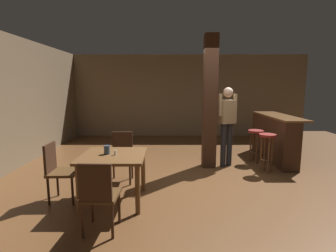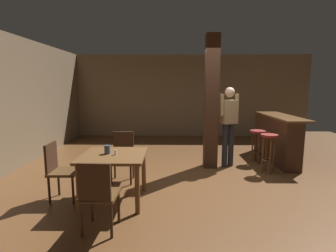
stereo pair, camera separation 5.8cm
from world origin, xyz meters
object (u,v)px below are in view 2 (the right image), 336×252
(salt_shaker, at_px, (115,152))
(bar_stool_near, at_px, (269,144))
(dining_table, at_px, (114,162))
(standing_person, at_px, (229,121))
(chair_north, at_px, (123,154))
(bar_stool_mid, at_px, (258,138))
(bar_counter, at_px, (276,137))
(chair_south, at_px, (98,193))
(napkin_cup, at_px, (107,150))
(chair_west, at_px, (59,168))

(salt_shaker, bearing_deg, bar_stool_near, 26.92)
(dining_table, relative_size, standing_person, 0.55)
(chair_north, bearing_deg, bar_stool_mid, 22.29)
(bar_counter, bearing_deg, dining_table, -145.14)
(dining_table, relative_size, chair_north, 1.06)
(dining_table, distance_m, chair_north, 0.91)
(salt_shaker, xyz_separation_m, bar_stool_near, (2.78, 1.41, -0.19))
(standing_person, relative_size, bar_counter, 0.86)
(chair_south, height_order, bar_counter, bar_counter)
(chair_north, relative_size, bar_stool_near, 1.13)
(chair_north, distance_m, standing_person, 2.36)
(chair_north, distance_m, napkin_cup, 0.93)
(chair_south, height_order, napkin_cup, chair_south)
(chair_west, relative_size, chair_north, 1.00)
(bar_counter, bearing_deg, standing_person, -156.94)
(napkin_cup, height_order, bar_counter, bar_counter)
(standing_person, height_order, bar_stool_near, standing_person)
(chair_north, height_order, chair_south, same)
(napkin_cup, bearing_deg, bar_counter, 33.81)
(napkin_cup, bearing_deg, chair_west, 179.89)
(dining_table, xyz_separation_m, napkin_cup, (-0.10, 0.02, 0.19))
(chair_south, distance_m, bar_counter, 4.62)
(chair_north, bearing_deg, bar_stool_near, 9.43)
(salt_shaker, bearing_deg, napkin_cup, 156.90)
(chair_south, relative_size, bar_counter, 0.45)
(dining_table, height_order, salt_shaker, salt_shaker)
(chair_north, distance_m, bar_counter, 3.65)
(dining_table, height_order, chair_south, chair_south)
(bar_stool_mid, bearing_deg, bar_counter, 25.48)
(bar_stool_near, bearing_deg, dining_table, -153.94)
(napkin_cup, bearing_deg, salt_shaker, -23.10)
(chair_north, height_order, salt_shaker, chair_north)
(bar_stool_near, bearing_deg, chair_south, -141.14)
(chair_south, xyz_separation_m, bar_stool_mid, (2.82, 2.97, 0.06))
(bar_stool_near, bearing_deg, salt_shaker, -153.08)
(chair_north, bearing_deg, standing_person, 22.60)
(dining_table, height_order, bar_counter, bar_counter)
(chair_north, height_order, bar_stool_mid, chair_north)
(chair_west, xyz_separation_m, bar_stool_mid, (3.67, 2.06, 0.06))
(bar_stool_near, relative_size, bar_stool_mid, 1.06)
(bar_stool_near, distance_m, bar_stool_mid, 0.70)
(chair_north, xyz_separation_m, chair_south, (0.04, -1.79, 0.00))
(chair_west, xyz_separation_m, standing_person, (2.93, 1.77, 0.50))
(dining_table, relative_size, bar_stool_mid, 1.26)
(chair_south, height_order, salt_shaker, chair_south)
(chair_north, relative_size, salt_shaker, 12.00)
(standing_person, height_order, bar_stool_mid, standing_person)
(dining_table, xyz_separation_m, chair_south, (0.01, -0.89, -0.11))
(napkin_cup, bearing_deg, bar_stool_near, 24.92)
(salt_shaker, distance_m, standing_person, 2.76)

